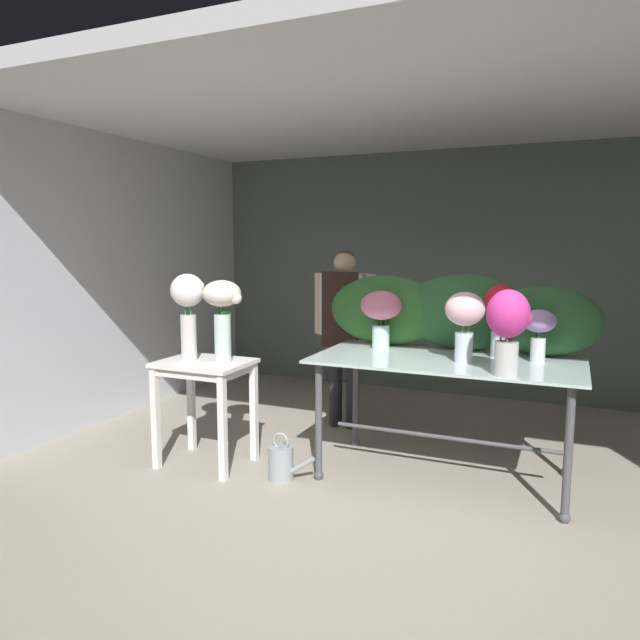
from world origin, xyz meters
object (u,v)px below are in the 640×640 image
object	(u,v)px
florist	(344,320)
vase_cream_lisianthus_tall	(223,309)
vase_crimson_snapdragons	(501,312)
vase_white_roses_tall	(188,305)
vase_rosy_lilies	(381,311)
vase_magenta_stock	(508,323)
vase_blush_roses	(465,317)
vase_lilac_anemones	(539,328)
watering_can	(282,462)
display_table_glass	(446,377)
side_table_white	(205,377)

from	to	relation	value
florist	vase_cream_lisianthus_tall	bearing A→B (deg)	-112.42
vase_crimson_snapdragons	vase_white_roses_tall	xyz separation A→B (m)	(-2.17, -0.63, 0.02)
vase_rosy_lilies	vase_cream_lisianthus_tall	xyz separation A→B (m)	(-1.03, -0.58, 0.03)
vase_magenta_stock	vase_cream_lisianthus_tall	size ratio (longest dim) A/B	0.87
vase_blush_roses	vase_white_roses_tall	bearing A→B (deg)	-169.66
vase_lilac_anemones	vase_magenta_stock	size ratio (longest dim) A/B	0.68
vase_magenta_stock	watering_can	size ratio (longest dim) A/B	1.49
vase_rosy_lilies	vase_white_roses_tall	xyz separation A→B (m)	(-1.31, -0.63, 0.06)
display_table_glass	watering_can	bearing A→B (deg)	-155.06
vase_blush_roses	watering_can	bearing A→B (deg)	-161.26
vase_crimson_snapdragons	vase_lilac_anemones	distance (m)	0.28
display_table_glass	side_table_white	size ratio (longest dim) A/B	2.28
display_table_glass	vase_blush_roses	bearing A→B (deg)	-34.44
vase_cream_lisianthus_tall	watering_can	world-z (taller)	vase_cream_lisianthus_tall
vase_rosy_lilies	vase_lilac_anemones	bearing A→B (deg)	-3.25
vase_crimson_snapdragons	side_table_white	bearing A→B (deg)	-162.70
vase_rosy_lilies	vase_white_roses_tall	size ratio (longest dim) A/B	0.68
vase_rosy_lilies	vase_lilac_anemones	xyz separation A→B (m)	(1.13, -0.06, -0.05)
vase_blush_roses	watering_can	world-z (taller)	vase_blush_roses
florist	vase_rosy_lilies	xyz separation A→B (m)	(0.54, -0.62, 0.17)
side_table_white	vase_cream_lisianthus_tall	world-z (taller)	vase_cream_lisianthus_tall
display_table_glass	vase_white_roses_tall	size ratio (longest dim) A/B	2.81
vase_lilac_anemones	vase_magenta_stock	distance (m)	0.54
vase_rosy_lilies	display_table_glass	bearing A→B (deg)	-18.51
display_table_glass	florist	xyz separation A→B (m)	(-1.08, 0.80, 0.25)
display_table_glass	vase_magenta_stock	xyz separation A→B (m)	(0.44, -0.40, 0.45)
display_table_glass	vase_cream_lisianthus_tall	size ratio (longest dim) A/B	3.01
vase_lilac_anemones	vase_white_roses_tall	xyz separation A→B (m)	(-2.43, -0.56, 0.11)
side_table_white	vase_crimson_snapdragons	size ratio (longest dim) A/B	1.55
vase_lilac_anemones	vase_blush_roses	xyz separation A→B (m)	(-0.46, -0.20, 0.07)
vase_rosy_lilies	side_table_white	bearing A→B (deg)	-151.80
side_table_white	vase_lilac_anemones	world-z (taller)	vase_lilac_anemones
vase_lilac_anemones	vase_cream_lisianthus_tall	xyz separation A→B (m)	(-2.16, -0.51, 0.08)
vase_magenta_stock	display_table_glass	bearing A→B (deg)	137.54
side_table_white	vase_rosy_lilies	xyz separation A→B (m)	(1.17, 0.63, 0.49)
vase_blush_roses	watering_can	size ratio (longest dim) A/B	1.35
side_table_white	vase_magenta_stock	xyz separation A→B (m)	(2.14, 0.05, 0.52)
vase_magenta_stock	vase_crimson_snapdragons	bearing A→B (deg)	100.17
vase_cream_lisianthus_tall	watering_can	bearing A→B (deg)	-9.90
side_table_white	vase_magenta_stock	world-z (taller)	vase_magenta_stock
side_table_white	florist	distance (m)	1.44
florist	vase_blush_roses	bearing A→B (deg)	-36.54
vase_lilac_anemones	watering_can	size ratio (longest dim) A/B	1.01
vase_lilac_anemones	vase_magenta_stock	world-z (taller)	vase_magenta_stock
display_table_glass	vase_magenta_stock	bearing A→B (deg)	-42.46
vase_crimson_snapdragons	vase_cream_lisianthus_tall	distance (m)	1.99
display_table_glass	vase_crimson_snapdragons	distance (m)	0.59
vase_rosy_lilies	vase_magenta_stock	bearing A→B (deg)	-30.73
vase_white_roses_tall	display_table_glass	bearing A→B (deg)	13.65
display_table_glass	watering_can	size ratio (longest dim) A/B	5.15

